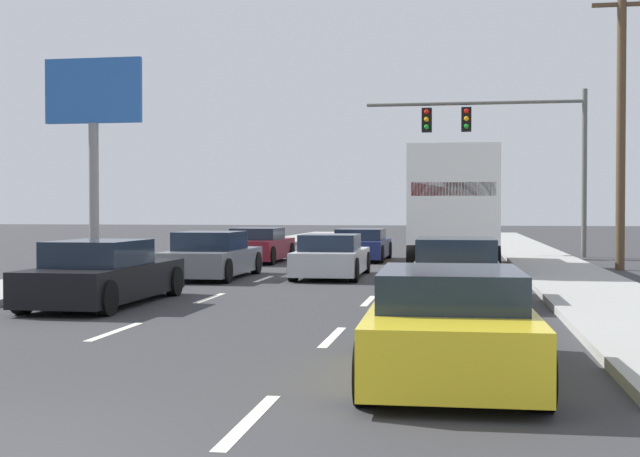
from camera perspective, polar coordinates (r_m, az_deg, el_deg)
name	(u,v)px	position (r m, az deg, el deg)	size (l,w,h in m)	color
ground_plane	(361,261)	(30.73, 2.78, -2.23)	(140.00, 140.00, 0.00)	#333335
sidewalk_right	(562,272)	(25.70, 16.04, -2.82)	(2.52, 80.00, 0.14)	#9E9E99
sidewalk_left	(140,267)	(27.44, -12.11, -2.54)	(2.52, 80.00, 0.14)	#9E9E99
lane_markings	(359,262)	(30.05, 2.63, -2.31)	(3.54, 57.00, 0.01)	silver
car_maroon	(258,246)	(30.32, -4.21, -1.21)	(1.95, 4.25, 1.23)	maroon
car_gray	(212,257)	(23.42, -7.34, -1.91)	(1.93, 4.35, 1.28)	slate
car_black	(104,275)	(17.28, -14.40, -3.08)	(1.83, 4.65, 1.28)	black
car_navy	(361,246)	(31.23, 2.77, -1.16)	(2.03, 4.20, 1.17)	#141E4C
car_silver	(331,258)	(23.45, 0.78, -1.98)	(1.87, 4.28, 1.21)	#B7BABF
box_truck	(453,203)	(26.72, 9.01, 1.70)	(2.69, 9.28, 3.64)	white
car_tan	(456,272)	(17.42, 9.21, -2.95)	(1.87, 4.13, 1.31)	tan
car_yellow	(450,325)	(9.70, 8.81, -6.50)	(1.96, 4.30, 1.22)	yellow
traffic_signal_mast	(491,132)	(34.60, 11.50, 6.41)	(8.71, 0.69, 6.63)	#595B56
utility_pole_mid	(621,124)	(27.91, 19.68, 6.69)	(1.80, 0.28, 8.83)	brown
roadside_billboard	(93,118)	(32.19, -15.07, 7.20)	(3.69, 0.36, 7.42)	slate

